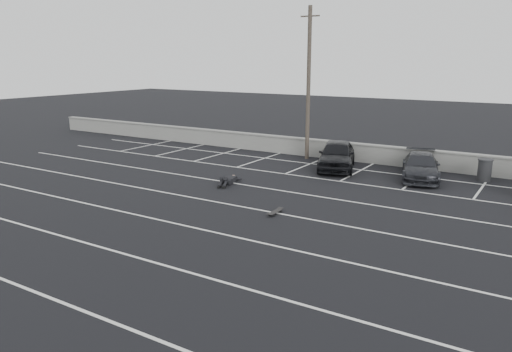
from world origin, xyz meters
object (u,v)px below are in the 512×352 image
Objects in this scene: utility_pole at (308,84)px; skateboard at (275,212)px; person at (230,177)px; trash_bin at (485,170)px; car_right at (421,167)px; car_left at (337,155)px.

skateboard is (3.77, -10.33, -4.29)m from utility_pole.
utility_pole is at bearing 70.32° from person.
person is at bearing -94.19° from utility_pole.
utility_pole is 10.44m from trash_bin.
trash_bin is 12.25m from person.
car_right is 3.95× the size of trash_bin.
car_left is at bearing -32.82° from utility_pole.
car_left is 6.32m from person.
trash_bin is at bearing -9.04° from car_left.
utility_pole is at bearing 107.77° from skateboard.
car_left reaches higher than car_right.
utility_pole reaches higher than trash_bin.
car_left is 5.25× the size of skateboard.
trash_bin is at bearing 8.08° from car_right.
car_right is at bearing 67.55° from skateboard.
car_left is at bearing 165.56° from car_right.
utility_pole is 8.05× the size of trash_bin.
car_left reaches higher than trash_bin.
car_right reaches higher than person.
trash_bin is (7.11, 1.26, -0.22)m from car_left.
utility_pole reaches higher than skateboard.
person is 3.06× the size of skateboard.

